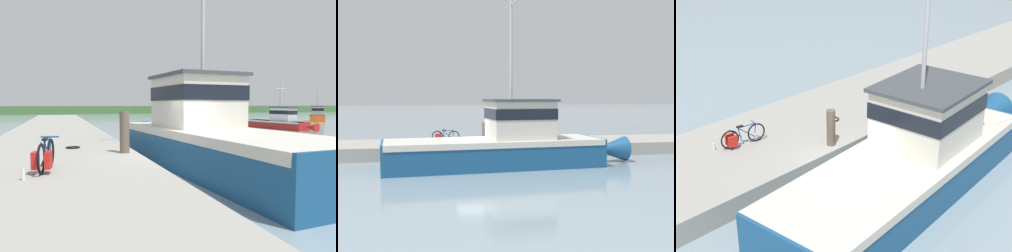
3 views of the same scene
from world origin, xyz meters
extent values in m
plane|color=gray|center=(0.00, 0.00, 0.00)|extent=(320.00, 320.00, 0.00)
cube|color=gray|center=(-3.86, 0.00, 0.38)|extent=(5.16, 80.00, 0.75)
cube|color=navy|center=(1.52, 0.53, 0.72)|extent=(4.10, 11.22, 1.43)
cone|color=navy|center=(1.00, 7.00, 0.72)|extent=(1.51, 2.08, 1.36)
cube|color=beige|center=(1.52, 0.53, 1.29)|extent=(4.15, 11.00, 0.29)
cube|color=beige|center=(1.41, 1.90, 2.38)|extent=(2.83, 3.30, 1.90)
cube|color=black|center=(1.41, 1.90, 2.72)|extent=(2.88, 3.36, 0.53)
cube|color=#3D4247|center=(1.41, 1.90, 3.40)|extent=(3.05, 3.56, 0.12)
torus|color=black|center=(-4.08, -2.16, 1.10)|extent=(0.17, 0.70, 0.70)
torus|color=black|center=(-3.90, -1.13, 1.10)|extent=(0.17, 0.70, 0.70)
cylinder|color=navy|center=(-4.05, -1.99, 1.02)|extent=(0.10, 0.35, 0.19)
cylinder|color=navy|center=(-4.01, -1.77, 1.20)|extent=(0.06, 0.14, 0.53)
cylinder|color=navy|center=(-4.04, -1.94, 1.28)|extent=(0.11, 0.46, 0.39)
cylinder|color=navy|center=(-3.97, -1.51, 1.20)|extent=(0.15, 0.66, 0.53)
cylinder|color=navy|center=(-3.96, -1.46, 1.46)|extent=(0.13, 0.54, 0.05)
cylinder|color=navy|center=(-3.91, -1.16, 1.27)|extent=(0.05, 0.10, 0.36)
cylinder|color=navy|center=(-3.91, -1.19, 1.50)|extent=(0.44, 0.11, 0.04)
cube|color=black|center=(-4.01, -1.75, 1.50)|extent=(0.14, 0.25, 0.05)
cube|color=red|center=(-4.21, -2.09, 1.07)|extent=(0.17, 0.34, 0.38)
cube|color=red|center=(-3.93, -2.13, 1.07)|extent=(0.17, 0.34, 0.38)
cylinder|color=brown|center=(-1.70, 0.51, 1.42)|extent=(0.31, 0.31, 1.34)
torus|color=black|center=(-3.24, 2.18, 0.78)|extent=(0.50, 0.50, 0.05)
cylinder|color=silver|center=(-4.40, -2.63, 0.88)|extent=(0.07, 0.07, 0.26)
camera|label=1|loc=(-3.68, -9.85, 2.31)|focal=35.00mm
camera|label=2|loc=(22.47, -2.80, 3.59)|focal=45.00mm
camera|label=3|loc=(10.05, -11.32, 8.91)|focal=55.00mm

